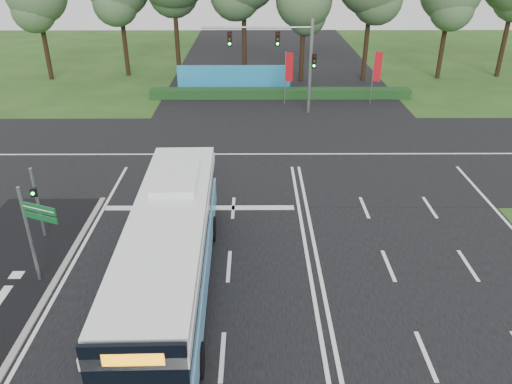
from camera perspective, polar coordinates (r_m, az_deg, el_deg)
ground at (r=20.96m, az=6.04°, el=-8.49°), size 120.00×120.00×0.00m
road_main at (r=20.94m, az=6.05°, el=-8.44°), size 20.00×120.00×0.04m
road_cross at (r=31.46m, az=3.87°, el=4.32°), size 120.00×14.00×0.05m
kerb_strip at (r=20.03m, az=-23.86°, el=-12.76°), size 0.25×18.00×0.12m
city_bus at (r=18.70m, az=-9.73°, el=-6.64°), size 3.04×13.03×3.72m
pedestrian_signal at (r=23.84m, az=-23.75°, el=-0.93°), size 0.32×0.42×3.41m
street_sign at (r=20.30m, az=-24.07°, el=-3.54°), size 1.50×0.68×4.13m
banner_flag_mid at (r=40.74m, az=3.71°, el=13.72°), size 0.62×0.21×4.30m
banner_flag_right at (r=41.72m, az=13.59°, el=13.39°), size 0.64×0.07×4.33m
traffic_light_gantry at (r=38.27m, az=3.55°, el=15.70°), size 8.41×0.28×7.00m
hedge at (r=43.14m, az=2.78°, el=11.18°), size 22.00×1.20×0.80m
blue_hoarding at (r=45.35m, az=-2.54°, el=12.89°), size 10.00×0.30×2.20m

